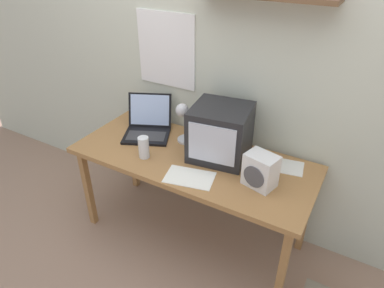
{
  "coord_description": "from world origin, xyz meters",
  "views": [
    {
      "loc": [
        0.93,
        -1.63,
        1.96
      ],
      "look_at": [
        0.0,
        0.0,
        0.81
      ],
      "focal_mm": 32.0,
      "sensor_mm": 36.0,
      "label": 1
    }
  ],
  "objects_px": {
    "corner_desk": "(192,165)",
    "loose_paper_near_monitor": "(283,166)",
    "juice_glass": "(144,148)",
    "loose_paper_near_laptop": "(190,177)",
    "crt_monitor": "(220,132)",
    "desk_lamp": "(184,119)",
    "laptop": "(148,124)",
    "space_heater": "(260,171)"
  },
  "relations": [
    {
      "from": "space_heater",
      "to": "loose_paper_near_monitor",
      "type": "xyz_separation_m",
      "value": [
        0.07,
        0.26,
        -0.1
      ]
    },
    {
      "from": "laptop",
      "to": "space_heater",
      "type": "relative_size",
      "value": 2.15
    },
    {
      "from": "crt_monitor",
      "to": "space_heater",
      "type": "xyz_separation_m",
      "value": [
        0.34,
        -0.17,
        -0.07
      ]
    },
    {
      "from": "juice_glass",
      "to": "desk_lamp",
      "type": "bearing_deg",
      "value": 64.55
    },
    {
      "from": "corner_desk",
      "to": "loose_paper_near_monitor",
      "type": "distance_m",
      "value": 0.59
    },
    {
      "from": "loose_paper_near_laptop",
      "to": "juice_glass",
      "type": "bearing_deg",
      "value": 172.45
    },
    {
      "from": "crt_monitor",
      "to": "juice_glass",
      "type": "distance_m",
      "value": 0.51
    },
    {
      "from": "crt_monitor",
      "to": "desk_lamp",
      "type": "bearing_deg",
      "value": 167.54
    },
    {
      "from": "corner_desk",
      "to": "desk_lamp",
      "type": "bearing_deg",
      "value": 136.82
    },
    {
      "from": "desk_lamp",
      "to": "space_heater",
      "type": "xyz_separation_m",
      "value": [
        0.62,
        -0.19,
        -0.08
      ]
    },
    {
      "from": "desk_lamp",
      "to": "juice_glass",
      "type": "relative_size",
      "value": 2.09
    },
    {
      "from": "desk_lamp",
      "to": "juice_glass",
      "type": "distance_m",
      "value": 0.34
    },
    {
      "from": "space_heater",
      "to": "loose_paper_near_laptop",
      "type": "relative_size",
      "value": 0.62
    },
    {
      "from": "corner_desk",
      "to": "desk_lamp",
      "type": "distance_m",
      "value": 0.31
    },
    {
      "from": "crt_monitor",
      "to": "loose_paper_near_monitor",
      "type": "xyz_separation_m",
      "value": [
        0.4,
        0.09,
        -0.17
      ]
    },
    {
      "from": "crt_monitor",
      "to": "juice_glass",
      "type": "relative_size",
      "value": 2.76
    },
    {
      "from": "laptop",
      "to": "loose_paper_near_laptop",
      "type": "relative_size",
      "value": 1.34
    },
    {
      "from": "desk_lamp",
      "to": "juice_glass",
      "type": "height_order",
      "value": "desk_lamp"
    },
    {
      "from": "juice_glass",
      "to": "space_heater",
      "type": "xyz_separation_m",
      "value": [
        0.76,
        0.09,
        0.04
      ]
    },
    {
      "from": "laptop",
      "to": "desk_lamp",
      "type": "bearing_deg",
      "value": -24.75
    },
    {
      "from": "crt_monitor",
      "to": "loose_paper_near_monitor",
      "type": "bearing_deg",
      "value": 4.13
    },
    {
      "from": "corner_desk",
      "to": "juice_glass",
      "type": "height_order",
      "value": "juice_glass"
    },
    {
      "from": "space_heater",
      "to": "desk_lamp",
      "type": "bearing_deg",
      "value": 177.12
    },
    {
      "from": "desk_lamp",
      "to": "juice_glass",
      "type": "bearing_deg",
      "value": -113.2
    },
    {
      "from": "juice_glass",
      "to": "loose_paper_near_monitor",
      "type": "bearing_deg",
      "value": 22.92
    },
    {
      "from": "loose_paper_near_laptop",
      "to": "loose_paper_near_monitor",
      "type": "bearing_deg",
      "value": 41.34
    },
    {
      "from": "corner_desk",
      "to": "crt_monitor",
      "type": "xyz_separation_m",
      "value": [
        0.15,
        0.11,
        0.24
      ]
    },
    {
      "from": "crt_monitor",
      "to": "space_heater",
      "type": "relative_size",
      "value": 1.98
    },
    {
      "from": "crt_monitor",
      "to": "desk_lamp",
      "type": "relative_size",
      "value": 1.32
    },
    {
      "from": "space_heater",
      "to": "juice_glass",
      "type": "bearing_deg",
      "value": -158.92
    },
    {
      "from": "juice_glass",
      "to": "corner_desk",
      "type": "bearing_deg",
      "value": 29.26
    },
    {
      "from": "loose_paper_near_monitor",
      "to": "loose_paper_near_laptop",
      "type": "bearing_deg",
      "value": -138.66
    },
    {
      "from": "crt_monitor",
      "to": "corner_desk",
      "type": "bearing_deg",
      "value": -151.78
    },
    {
      "from": "laptop",
      "to": "loose_paper_near_laptop",
      "type": "xyz_separation_m",
      "value": [
        0.54,
        -0.33,
        -0.06
      ]
    },
    {
      "from": "loose_paper_near_monitor",
      "to": "laptop",
      "type": "bearing_deg",
      "value": -176.25
    },
    {
      "from": "laptop",
      "to": "desk_lamp",
      "type": "xyz_separation_m",
      "value": [
        0.31,
        0.0,
        0.12
      ]
    },
    {
      "from": "juice_glass",
      "to": "loose_paper_near_monitor",
      "type": "xyz_separation_m",
      "value": [
        0.82,
        0.35,
        -0.06
      ]
    },
    {
      "from": "juice_glass",
      "to": "loose_paper_near_laptop",
      "type": "relative_size",
      "value": 0.45
    },
    {
      "from": "space_heater",
      "to": "loose_paper_near_laptop",
      "type": "height_order",
      "value": "space_heater"
    },
    {
      "from": "juice_glass",
      "to": "loose_paper_near_laptop",
      "type": "height_order",
      "value": "juice_glass"
    },
    {
      "from": "corner_desk",
      "to": "loose_paper_near_laptop",
      "type": "distance_m",
      "value": 0.23
    },
    {
      "from": "desk_lamp",
      "to": "space_heater",
      "type": "bearing_deg",
      "value": -14.72
    }
  ]
}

